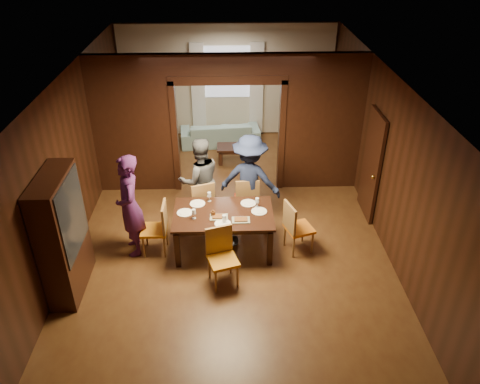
{
  "coord_description": "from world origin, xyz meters",
  "views": [
    {
      "loc": [
        -0.04,
        -7.27,
        5.17
      ],
      "look_at": [
        0.18,
        -0.4,
        1.05
      ],
      "focal_mm": 35.0,
      "sensor_mm": 36.0,
      "label": 1
    }
  ],
  "objects_px": {
    "person_purple": "(130,206)",
    "chair_far_r": "(246,198)",
    "dining_table": "(224,231)",
    "sofa": "(220,133)",
    "chair_far_l": "(201,202)",
    "hutch": "(63,235)",
    "coffee_table": "(234,154)",
    "chair_left": "(154,228)",
    "person_navy": "(250,180)",
    "chair_near": "(223,259)",
    "person_grey": "(200,180)",
    "chair_right": "(299,227)"
  },
  "relations": [
    {
      "from": "person_navy",
      "to": "dining_table",
      "type": "height_order",
      "value": "person_navy"
    },
    {
      "from": "coffee_table",
      "to": "chair_far_r",
      "type": "relative_size",
      "value": 0.82
    },
    {
      "from": "chair_near",
      "to": "hutch",
      "type": "height_order",
      "value": "hutch"
    },
    {
      "from": "chair_far_r",
      "to": "chair_near",
      "type": "bearing_deg",
      "value": 73.55
    },
    {
      "from": "dining_table",
      "to": "sofa",
      "type": "bearing_deg",
      "value": 91.11
    },
    {
      "from": "sofa",
      "to": "person_purple",
      "type": "bearing_deg",
      "value": 66.04
    },
    {
      "from": "sofa",
      "to": "chair_left",
      "type": "bearing_deg",
      "value": 70.57
    },
    {
      "from": "chair_far_r",
      "to": "chair_near",
      "type": "xyz_separation_m",
      "value": [
        -0.45,
        -1.81,
        0.0
      ]
    },
    {
      "from": "chair_far_r",
      "to": "coffee_table",
      "type": "bearing_deg",
      "value": -88.14
    },
    {
      "from": "coffee_table",
      "to": "sofa",
      "type": "bearing_deg",
      "value": 107.65
    },
    {
      "from": "chair_far_l",
      "to": "person_grey",
      "type": "bearing_deg",
      "value": -106.28
    },
    {
      "from": "chair_left",
      "to": "chair_near",
      "type": "distance_m",
      "value": 1.47
    },
    {
      "from": "person_grey",
      "to": "person_navy",
      "type": "distance_m",
      "value": 0.94
    },
    {
      "from": "person_navy",
      "to": "chair_near",
      "type": "distance_m",
      "value": 1.92
    },
    {
      "from": "person_grey",
      "to": "chair_near",
      "type": "bearing_deg",
      "value": 84.93
    },
    {
      "from": "chair_far_l",
      "to": "hutch",
      "type": "distance_m",
      "value": 2.66
    },
    {
      "from": "coffee_table",
      "to": "chair_far_l",
      "type": "distance_m",
      "value": 2.7
    },
    {
      "from": "hutch",
      "to": "person_purple",
      "type": "bearing_deg",
      "value": 47.3
    },
    {
      "from": "sofa",
      "to": "person_navy",
      "type": "bearing_deg",
      "value": 93.93
    },
    {
      "from": "dining_table",
      "to": "hutch",
      "type": "relative_size",
      "value": 0.85
    },
    {
      "from": "chair_left",
      "to": "hutch",
      "type": "xyz_separation_m",
      "value": [
        -1.21,
        -0.87,
        0.52
      ]
    },
    {
      "from": "person_navy",
      "to": "chair_left",
      "type": "xyz_separation_m",
      "value": [
        -1.7,
        -0.94,
        -0.4
      ]
    },
    {
      "from": "chair_far_r",
      "to": "person_purple",
      "type": "bearing_deg",
      "value": 21.74
    },
    {
      "from": "person_purple",
      "to": "chair_near",
      "type": "height_order",
      "value": "person_purple"
    },
    {
      "from": "coffee_table",
      "to": "chair_left",
      "type": "relative_size",
      "value": 0.82
    },
    {
      "from": "coffee_table",
      "to": "chair_left",
      "type": "height_order",
      "value": "chair_left"
    },
    {
      "from": "sofa",
      "to": "chair_left",
      "type": "distance_m",
      "value": 4.62
    },
    {
      "from": "person_navy",
      "to": "sofa",
      "type": "height_order",
      "value": "person_navy"
    },
    {
      "from": "hutch",
      "to": "coffee_table",
      "type": "bearing_deg",
      "value": 58.26
    },
    {
      "from": "person_purple",
      "to": "person_navy",
      "type": "relative_size",
      "value": 1.04
    },
    {
      "from": "chair_far_l",
      "to": "hutch",
      "type": "bearing_deg",
      "value": 21.85
    },
    {
      "from": "sofa",
      "to": "hutch",
      "type": "height_order",
      "value": "hutch"
    },
    {
      "from": "dining_table",
      "to": "chair_far_l",
      "type": "distance_m",
      "value": 0.92
    },
    {
      "from": "chair_far_l",
      "to": "chair_near",
      "type": "distance_m",
      "value": 1.75
    },
    {
      "from": "person_grey",
      "to": "coffee_table",
      "type": "height_order",
      "value": "person_grey"
    },
    {
      "from": "dining_table",
      "to": "coffee_table",
      "type": "relative_size",
      "value": 2.13
    },
    {
      "from": "chair_left",
      "to": "chair_far_l",
      "type": "distance_m",
      "value": 1.14
    },
    {
      "from": "sofa",
      "to": "chair_right",
      "type": "relative_size",
      "value": 2.07
    },
    {
      "from": "person_purple",
      "to": "chair_far_r",
      "type": "distance_m",
      "value": 2.25
    },
    {
      "from": "person_navy",
      "to": "chair_far_l",
      "type": "xyz_separation_m",
      "value": [
        -0.93,
        -0.11,
        -0.4
      ]
    },
    {
      "from": "sofa",
      "to": "chair_far_l",
      "type": "height_order",
      "value": "chair_far_l"
    },
    {
      "from": "chair_left",
      "to": "chair_near",
      "type": "bearing_deg",
      "value": 54.05
    },
    {
      "from": "person_navy",
      "to": "chair_left",
      "type": "height_order",
      "value": "person_navy"
    },
    {
      "from": "person_purple",
      "to": "sofa",
      "type": "relative_size",
      "value": 0.92
    },
    {
      "from": "chair_right",
      "to": "chair_far_l",
      "type": "relative_size",
      "value": 1.0
    },
    {
      "from": "hutch",
      "to": "chair_right",
      "type": "bearing_deg",
      "value": 12.64
    },
    {
      "from": "coffee_table",
      "to": "hutch",
      "type": "xyz_separation_m",
      "value": [
        -2.66,
        -4.3,
        0.8
      ]
    },
    {
      "from": "dining_table",
      "to": "coffee_table",
      "type": "bearing_deg",
      "value": 85.84
    },
    {
      "from": "dining_table",
      "to": "chair_far_r",
      "type": "height_order",
      "value": "chair_far_r"
    },
    {
      "from": "chair_left",
      "to": "hutch",
      "type": "bearing_deg",
      "value": -54.47
    }
  ]
}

